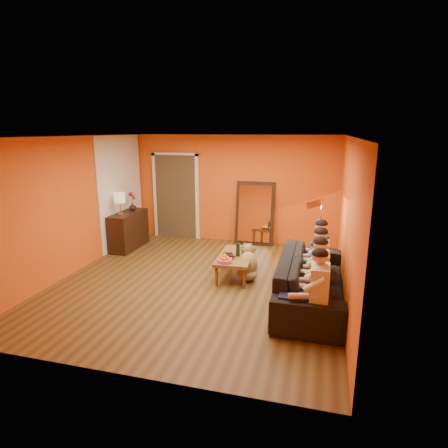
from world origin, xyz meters
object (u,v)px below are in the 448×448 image
(coffee_table, at_px, (236,265))
(floor_lamp, at_px, (320,238))
(table_lamp, at_px, (120,204))
(tumbler, at_px, (243,251))
(sideboard, at_px, (129,230))
(vase, at_px, (133,207))
(dog, at_px, (248,262))
(laptop, at_px, (249,249))
(wine_bottle, at_px, (238,248))
(person_mid_left, at_px, (320,277))
(sofa, at_px, (311,279))
(person_far_left, at_px, (319,292))
(person_mid_right, at_px, (320,264))
(person_far_right, at_px, (321,254))
(mirror_frame, at_px, (255,213))

(coffee_table, distance_m, floor_lamp, 1.67)
(table_lamp, xyz_separation_m, floor_lamp, (4.34, -0.27, -0.39))
(floor_lamp, distance_m, tumbler, 1.47)
(sideboard, bearing_deg, vase, 90.00)
(dog, distance_m, laptop, 0.46)
(vase, bearing_deg, wine_bottle, -25.48)
(person_mid_left, distance_m, vase, 5.05)
(sideboard, bearing_deg, tumbler, -17.89)
(sofa, distance_m, laptop, 1.65)
(coffee_table, distance_m, person_far_left, 2.37)
(table_lamp, bearing_deg, sofa, -19.70)
(tumbler, bearing_deg, coffee_table, -135.00)
(wine_bottle, xyz_separation_m, tumbler, (0.07, 0.17, -0.11))
(table_lamp, bearing_deg, laptop, -7.97)
(tumbler, bearing_deg, person_mid_left, -42.77)
(floor_lamp, height_order, person_mid_right, floor_lamp)
(tumbler, relative_size, vase, 0.56)
(laptop, bearing_deg, person_far_right, -36.76)
(laptop, bearing_deg, sideboard, 147.91)
(dog, height_order, tumbler, dog)
(table_lamp, height_order, person_mid_left, table_lamp)
(wine_bottle, bearing_deg, mirror_frame, 92.24)
(person_mid_left, relative_size, laptop, 3.67)
(dog, distance_m, wine_bottle, 0.32)
(person_mid_left, bearing_deg, vase, 150.05)
(table_lamp, bearing_deg, dog, -15.69)
(vase, bearing_deg, person_far_left, -35.07)
(mirror_frame, distance_m, wine_bottle, 2.21)
(dog, bearing_deg, coffee_table, 155.51)
(person_far_right, bearing_deg, vase, 162.02)
(dog, height_order, person_mid_left, person_mid_left)
(coffee_table, height_order, person_far_left, person_far_left)
(dog, relative_size, person_far_left, 0.56)
(sideboard, relative_size, sofa, 0.46)
(mirror_frame, height_order, person_far_left, mirror_frame)
(person_far_left, distance_m, tumbler, 2.35)
(coffee_table, xyz_separation_m, person_mid_left, (1.54, -1.20, 0.40))
(person_far_left, bearing_deg, sideboard, 147.18)
(floor_lamp, distance_m, person_far_left, 2.25)
(sideboard, relative_size, person_far_right, 0.97)
(person_mid_left, height_order, person_mid_right, same)
(coffee_table, relative_size, wine_bottle, 3.94)
(dog, xyz_separation_m, person_mid_left, (1.29, -1.10, 0.27))
(table_lamp, xyz_separation_m, coffee_table, (2.83, -0.77, -0.90))
(person_mid_left, distance_m, tumbler, 1.95)
(mirror_frame, distance_m, sideboard, 3.01)
(mirror_frame, height_order, table_lamp, mirror_frame)
(sideboard, xyz_separation_m, coffee_table, (2.83, -1.07, -0.21))
(tumbler, bearing_deg, wine_bottle, -112.38)
(floor_lamp, bearing_deg, coffee_table, -140.83)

